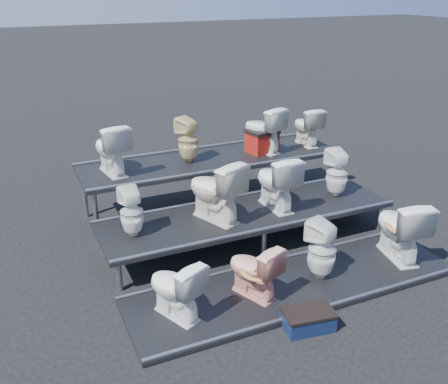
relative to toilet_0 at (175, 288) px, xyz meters
name	(u,v)px	position (x,y,z in m)	size (l,w,h in m)	color
ground	(247,241)	(1.54, 1.30, -0.41)	(80.00, 80.00, 0.00)	black
tier_front	(295,285)	(1.54, 0.00, -0.38)	(4.20, 1.20, 0.06)	black
tier_mid	(248,227)	(1.54, 1.30, -0.18)	(4.20, 1.20, 0.46)	black
tier_back	(212,183)	(1.54, 2.60, 0.02)	(4.20, 1.20, 0.86)	black
toilet_0	(175,288)	(0.00, 0.00, 0.00)	(0.39, 0.69, 0.71)	silver
toilet_1	(253,270)	(0.96, 0.00, -0.01)	(0.38, 0.66, 0.68)	#DD9686
toilet_2	(322,250)	(1.90, 0.00, 0.03)	(0.35, 0.35, 0.77)	silver
toilet_3	(400,228)	(3.13, 0.00, 0.08)	(0.48, 0.84, 0.86)	silver
toilet_4	(132,212)	(-0.12, 1.30, 0.37)	(0.29, 0.30, 0.66)	silver
toilet_5	(215,190)	(1.03, 1.30, 0.48)	(0.48, 0.84, 0.86)	silver
toilet_6	(276,181)	(1.98, 1.30, 0.45)	(0.45, 0.78, 0.80)	silver
toilet_7	(337,173)	(3.03, 1.30, 0.41)	(0.33, 0.33, 0.73)	silver
toilet_8	(111,148)	(-0.05, 2.60, 0.83)	(0.42, 0.74, 0.76)	silver
toilet_9	(188,140)	(1.15, 2.60, 0.80)	(0.32, 0.33, 0.71)	#D0BD82
toilet_10	(263,129)	(2.46, 2.60, 0.82)	(0.42, 0.74, 0.75)	silver
toilet_11	(307,126)	(3.32, 2.60, 0.78)	(0.37, 0.64, 0.66)	silver
red_crate	(262,142)	(2.43, 2.56, 0.61)	(0.46, 0.36, 0.33)	#9E2011
step_stool	(308,321)	(1.25, -0.73, -0.32)	(0.53, 0.32, 0.19)	#0E1935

